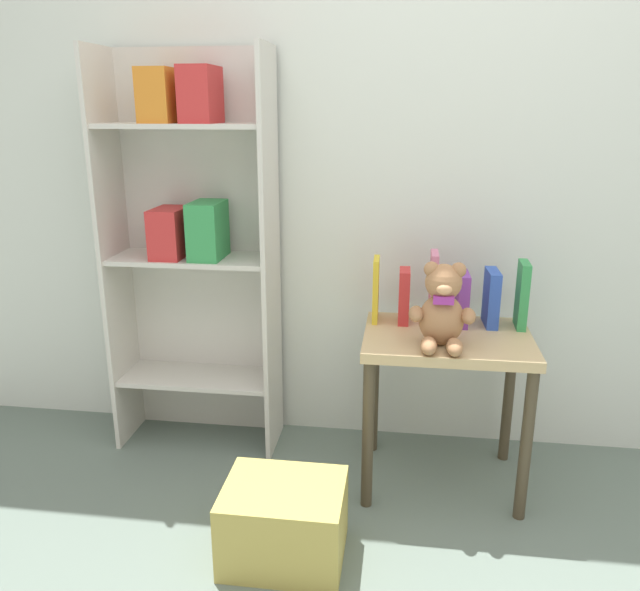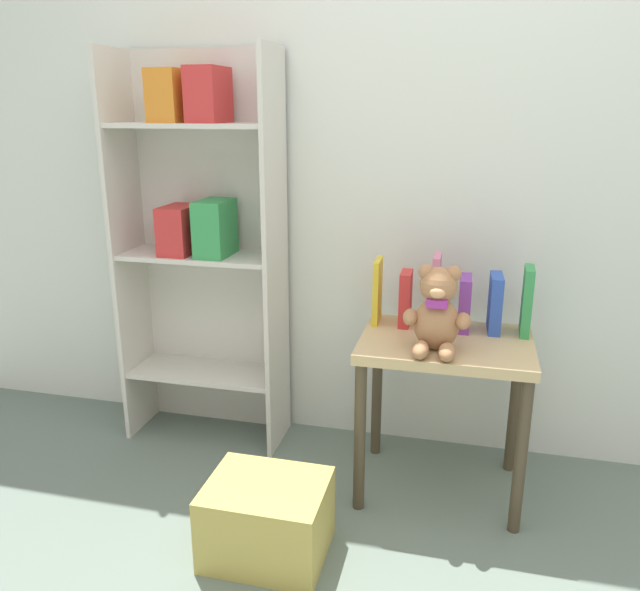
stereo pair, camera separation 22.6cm
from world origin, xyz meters
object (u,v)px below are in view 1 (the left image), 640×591
teddy_bear (442,309)px  book_standing_yellow (376,289)px  display_table (446,361)px  book_standing_purple (462,299)px  book_standing_green (522,295)px  book_standing_pink (433,287)px  book_standing_red (404,296)px  bookshelf_side (193,231)px  storage_bin (284,522)px  book_standing_blue (491,298)px

teddy_bear → book_standing_yellow: (-0.23, 0.24, -0.01)m
display_table → book_standing_purple: size_ratio=3.02×
teddy_bear → book_standing_green: bearing=38.0°
teddy_bear → book_standing_pink: teddy_bear is taller
book_standing_red → book_standing_purple: book_standing_red is taller
book_standing_red → book_standing_pink: (0.10, 0.03, 0.03)m
teddy_bear → book_standing_green: (0.29, 0.23, -0.01)m
bookshelf_side → book_standing_pink: size_ratio=5.98×
book_standing_red → storage_bin: 0.89m
book_standing_yellow → book_standing_red: size_ratio=1.18×
book_standing_blue → storage_bin: 1.06m
teddy_bear → storage_bin: bearing=-140.9°
book_standing_blue → storage_bin: bearing=-139.0°
book_standing_pink → book_standing_blue: book_standing_pink is taller
teddy_bear → book_standing_green: size_ratio=1.18×
book_standing_blue → book_standing_green: (0.10, -0.01, 0.02)m
book_standing_red → display_table: bearing=-36.8°
book_standing_purple → book_standing_blue: bearing=3.7°
bookshelf_side → book_standing_purple: bookshelf_side is taller
teddy_bear → display_table: bearing=73.8°
book_standing_red → bookshelf_side: bearing=172.5°
display_table → book_standing_green: book_standing_green is taller
display_table → book_standing_green: 0.36m
book_standing_red → teddy_bear: bearing=-61.4°
display_table → book_standing_blue: (0.16, 0.13, 0.20)m
book_standing_yellow → book_standing_pink: size_ratio=0.90×
display_table → bookshelf_side: bearing=167.6°
book_standing_green → storage_bin: size_ratio=0.66×
bookshelf_side → book_standing_green: 1.26m
book_standing_green → bookshelf_side: bearing=177.2°
book_standing_red → book_standing_green: 0.42m
book_standing_purple → book_standing_green: 0.21m
book_standing_purple → book_standing_yellow: bearing=177.6°
book_standing_red → book_standing_purple: (0.21, 0.01, -0.00)m
book_standing_purple → book_standing_blue: 0.11m
storage_bin → book_standing_pink: bearing=54.7°
teddy_bear → book_standing_yellow: size_ratio=1.20×
teddy_bear → book_standing_red: (-0.13, 0.23, -0.03)m
teddy_bear → book_standing_red: teddy_bear is taller
book_standing_red → storage_bin: size_ratio=0.55×
display_table → storage_bin: 0.79m
book_standing_red → book_standing_pink: 0.11m
teddy_bear → storage_bin: 0.84m
bookshelf_side → display_table: 1.08m
book_standing_yellow → storage_bin: bearing=-112.0°
display_table → book_standing_red: book_standing_red is taller
bookshelf_side → book_standing_green: size_ratio=6.49×
teddy_bear → book_standing_pink: bearing=94.7°
book_standing_blue → bookshelf_side: bearing=173.4°
teddy_bear → book_standing_blue: teddy_bear is taller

